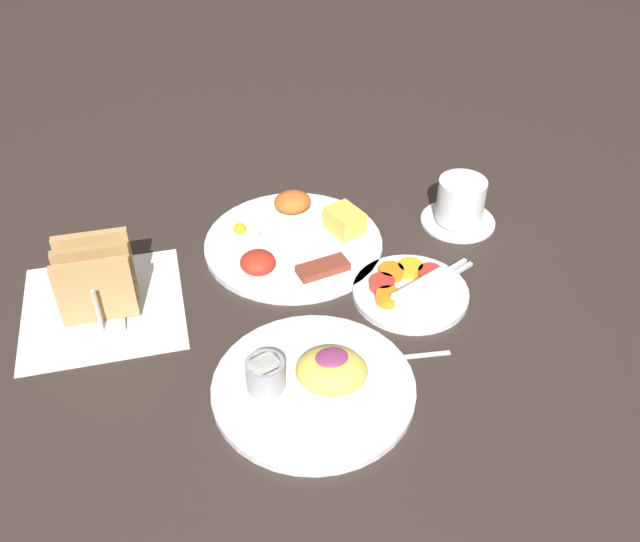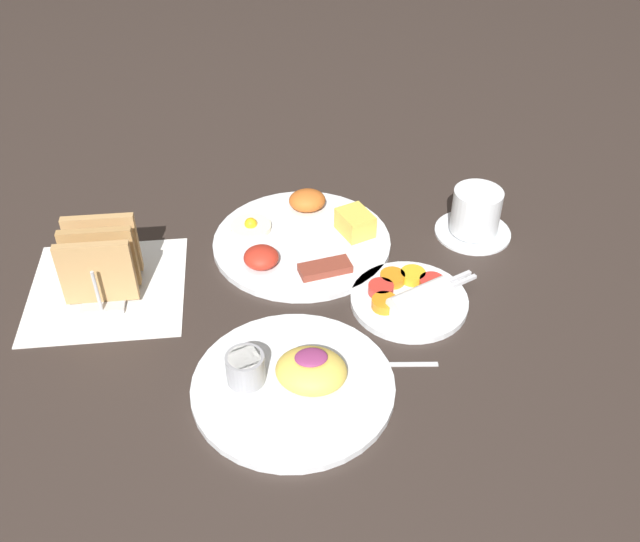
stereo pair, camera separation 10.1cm
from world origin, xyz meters
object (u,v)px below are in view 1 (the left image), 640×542
(plate_condiments, at_px, (411,289))
(coffee_cup, at_px, (460,204))
(plate_breakfast, at_px, (294,239))
(plate_foreground, at_px, (313,381))
(toast_rack, at_px, (96,279))

(plate_condiments, bearing_deg, coffee_cup, 48.83)
(plate_breakfast, bearing_deg, plate_foreground, -97.36)
(toast_rack, bearing_deg, plate_breakfast, 15.28)
(plate_condiments, distance_m, plate_foreground, 0.22)
(plate_breakfast, bearing_deg, coffee_cup, -0.48)
(plate_condiments, relative_size, toast_rack, 1.56)
(plate_breakfast, height_order, toast_rack, toast_rack)
(plate_breakfast, distance_m, plate_condiments, 0.21)
(plate_breakfast, xyz_separation_m, plate_condiments, (0.14, -0.16, 0.00))
(plate_breakfast, distance_m, plate_foreground, 0.30)
(plate_foreground, relative_size, toast_rack, 2.17)
(plate_foreground, relative_size, coffee_cup, 2.10)
(plate_breakfast, bearing_deg, toast_rack, -164.72)
(plate_foreground, xyz_separation_m, toast_rack, (-0.25, 0.22, 0.04))
(plate_condiments, bearing_deg, toast_rack, 169.81)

